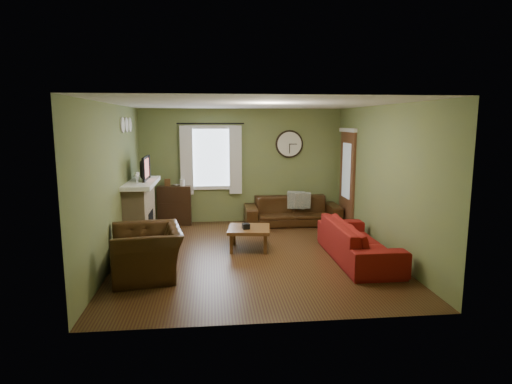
{
  "coord_description": "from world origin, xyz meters",
  "views": [
    {
      "loc": [
        -0.7,
        -7.2,
        2.31
      ],
      "look_at": [
        0.1,
        0.4,
        1.05
      ],
      "focal_mm": 30.0,
      "sensor_mm": 36.0,
      "label": 1
    }
  ],
  "objects": [
    {
      "name": "sofa_brown",
      "position": [
        1.11,
        2.16,
        0.31
      ],
      "size": [
        2.14,
        0.84,
        0.63
      ],
      "primitive_type": "imported",
      "color": "black",
      "rests_on": "floor"
    },
    {
      "name": "curtain_right",
      "position": [
        -0.15,
        2.48,
        1.45
      ],
      "size": [
        0.28,
        0.04,
        1.55
      ],
      "primitive_type": "cube",
      "color": "silver",
      "rests_on": "wall_back"
    },
    {
      "name": "medallion_mid",
      "position": [
        -2.28,
        1.15,
        2.25
      ],
      "size": [
        0.28,
        0.28,
        0.03
      ],
      "primitive_type": "cylinder",
      "color": "white",
      "rests_on": "wall_left"
    },
    {
      "name": "wall_front",
      "position": [
        0.0,
        -2.6,
        1.3
      ],
      "size": [
        4.6,
        0.0,
        2.6
      ],
      "primitive_type": "cube",
      "color": "olive",
      "rests_on": "ground"
    },
    {
      "name": "tv_screen",
      "position": [
        -1.97,
        1.3,
        1.41
      ],
      "size": [
        0.02,
        0.62,
        0.36
      ],
      "primitive_type": "cube",
      "color": "#994C3F",
      "rests_on": "mantel"
    },
    {
      "name": "sofa_red",
      "position": [
        1.74,
        -0.45,
        0.32
      ],
      "size": [
        0.85,
        2.18,
        0.64
      ],
      "primitive_type": "imported",
      "rotation": [
        0.0,
        0.0,
        1.57
      ],
      "color": "maroon",
      "rests_on": "floor"
    },
    {
      "name": "wall_right",
      "position": [
        2.3,
        0.0,
        1.3
      ],
      "size": [
        0.0,
        5.2,
        2.6
      ],
      "primitive_type": "cube",
      "color": "olive",
      "rests_on": "ground"
    },
    {
      "name": "wine_glass_b",
      "position": [
        -2.05,
        0.76,
        1.29
      ],
      "size": [
        0.08,
        0.08,
        0.22
      ],
      "primitive_type": null,
      "color": "white",
      "rests_on": "mantel"
    },
    {
      "name": "armchair",
      "position": [
        -1.68,
        -0.88,
        0.37
      ],
      "size": [
        1.19,
        1.31,
        0.75
      ],
      "primitive_type": "imported",
      "rotation": [
        0.0,
        0.0,
        -1.39
      ],
      "color": "black",
      "rests_on": "floor"
    },
    {
      "name": "tv",
      "position": [
        -2.05,
        1.3,
        1.35
      ],
      "size": [
        0.08,
        0.6,
        0.35
      ],
      "primitive_type": "imported",
      "rotation": [
        0.0,
        0.0,
        1.57
      ],
      "color": "black",
      "rests_on": "mantel"
    },
    {
      "name": "curtain_rod",
      "position": [
        -0.7,
        2.48,
        2.27
      ],
      "size": [
        0.03,
        0.03,
        1.5
      ],
      "primitive_type": "cylinder",
      "color": "black",
      "rests_on": "wall_back"
    },
    {
      "name": "wall_clock",
      "position": [
        1.1,
        2.55,
        1.8
      ],
      "size": [
        0.64,
        0.06,
        0.64
      ],
      "primitive_type": null,
      "color": "white",
      "rests_on": "wall_back"
    },
    {
      "name": "fireplace",
      "position": [
        -2.1,
        1.15,
        0.55
      ],
      "size": [
        0.4,
        1.4,
        1.1
      ],
      "primitive_type": "cube",
      "color": "tan",
      "rests_on": "floor"
    },
    {
      "name": "coffee_table",
      "position": [
        -0.03,
        0.36,
        0.2
      ],
      "size": [
        0.84,
        0.84,
        0.4
      ],
      "primitive_type": null,
      "rotation": [
        0.0,
        0.0,
        -0.13
      ],
      "color": "brown",
      "rests_on": "floor"
    },
    {
      "name": "curtain_left",
      "position": [
        -1.25,
        2.48,
        1.45
      ],
      "size": [
        0.28,
        0.04,
        1.55
      ],
      "primitive_type": "cube",
      "color": "silver",
      "rests_on": "wall_back"
    },
    {
      "name": "ceiling",
      "position": [
        0.0,
        0.0,
        2.6
      ],
      "size": [
        4.6,
        5.2,
        0.0
      ],
      "primitive_type": "cube",
      "color": "white",
      "rests_on": "ground"
    },
    {
      "name": "pillow_left",
      "position": [
        1.21,
        2.19,
        0.55
      ],
      "size": [
        0.41,
        0.22,
        0.39
      ],
      "primitive_type": "cube",
      "rotation": [
        0.0,
        0.0,
        -0.29
      ],
      "color": "gray",
      "rests_on": "sofa_brown"
    },
    {
      "name": "window_pane",
      "position": [
        -0.7,
        2.58,
        1.5
      ],
      "size": [
        1.0,
        0.02,
        1.3
      ],
      "primitive_type": null,
      "color": "silver",
      "rests_on": "wall_back"
    },
    {
      "name": "mantel",
      "position": [
        -2.07,
        1.15,
        1.14
      ],
      "size": [
        0.58,
        1.6,
        0.08
      ],
      "primitive_type": "cube",
      "color": "white",
      "rests_on": "fireplace"
    },
    {
      "name": "floor",
      "position": [
        0.0,
        0.0,
        0.0
      ],
      "size": [
        4.6,
        5.2,
        0.0
      ],
      "primitive_type": "cube",
      "color": "#3E2512",
      "rests_on": "ground"
    },
    {
      "name": "medallion_left",
      "position": [
        -2.28,
        0.8,
        2.25
      ],
      "size": [
        0.28,
        0.28,
        0.03
      ],
      "primitive_type": "cylinder",
      "color": "white",
      "rests_on": "wall_left"
    },
    {
      "name": "firebox",
      "position": [
        -1.91,
        1.15,
        0.3
      ],
      "size": [
        0.04,
        0.6,
        0.55
      ],
      "primitive_type": "cube",
      "color": "black",
      "rests_on": "fireplace"
    },
    {
      "name": "bookshelf",
      "position": [
        -1.54,
        2.42,
        0.44
      ],
      "size": [
        0.74,
        0.32,
        0.88
      ],
      "primitive_type": null,
      "color": "black",
      "rests_on": "floor"
    },
    {
      "name": "door",
      "position": [
        2.27,
        1.85,
        1.05
      ],
      "size": [
        0.05,
        0.9,
        2.1
      ],
      "primitive_type": "cube",
      "color": "brown",
      "rests_on": "floor"
    },
    {
      "name": "wall_left",
      "position": [
        -2.3,
        0.0,
        1.3
      ],
      "size": [
        0.0,
        5.2,
        2.6
      ],
      "primitive_type": "cube",
      "color": "olive",
      "rests_on": "ground"
    },
    {
      "name": "pillow_right",
      "position": [
        1.34,
        2.14,
        0.55
      ],
      "size": [
        0.36,
        0.13,
        0.36
      ],
      "primitive_type": "cube",
      "rotation": [
        0.0,
        0.0,
        -0.07
      ],
      "color": "gray",
      "rests_on": "sofa_brown"
    },
    {
      "name": "wine_glass_a",
      "position": [
        -2.05,
        0.66,
        1.27
      ],
      "size": [
        0.07,
        0.07,
        0.19
      ],
      "primitive_type": null,
      "color": "white",
      "rests_on": "mantel"
    },
    {
      "name": "book",
      "position": [
        -1.57,
        2.55,
        0.96
      ],
      "size": [
        0.26,
        0.27,
        0.02
      ],
      "primitive_type": "imported",
      "rotation": [
        0.0,
        0.0,
        0.63
      ],
      "color": "brown",
      "rests_on": "bookshelf"
    },
    {
      "name": "medallion_right",
      "position": [
        -2.28,
        1.5,
        2.25
      ],
      "size": [
        0.28,
        0.28,
        0.03
      ],
      "primitive_type": "cylinder",
      "color": "white",
      "rests_on": "wall_left"
    },
    {
      "name": "wall_back",
      "position": [
        0.0,
        2.6,
        1.3
      ],
      "size": [
        4.6,
        0.0,
        2.6
      ],
      "primitive_type": "cube",
      "color": "olive",
      "rests_on": "ground"
    },
    {
      "name": "tissue_box",
      "position": [
        -0.1,
        0.28,
        0.4
      ],
      "size": [
        0.14,
        0.14,
        0.1
      ],
      "primitive_type": "cube",
      "rotation": [
        0.0,
        0.0,
        0.16
      ],
      "color": "black",
      "rests_on": "coffee_table"
    }
  ]
}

